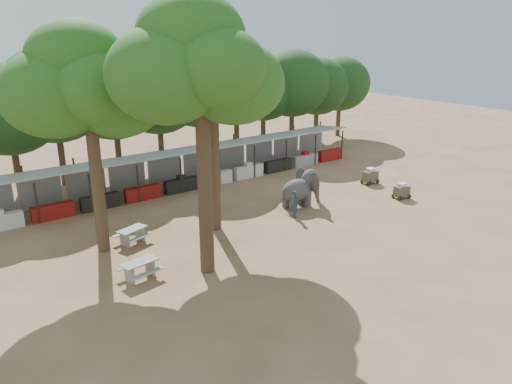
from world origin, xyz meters
TOP-DOWN VIEW (x-y plane):
  - ground at (0.00, 0.00)m, footprint 100.00×100.00m
  - vendor_stalls at (-0.00, 13.84)m, footprint 28.00×2.99m
  - yard_tree_left at (-9.13, 7.19)m, footprint 7.10×6.90m
  - yard_tree_center at (-6.13, 2.19)m, footprint 7.10×6.90m
  - yard_tree_back at (-3.13, 6.19)m, footprint 7.10×6.90m
  - backdrop_trees at (0.00, 19.00)m, footprint 46.46×5.95m
  - elephant at (3.24, 5.98)m, footprint 2.95×2.27m
  - handler at (1.66, 4.74)m, footprint 0.61×0.70m
  - picnic_table_near at (-8.78, 3.17)m, footprint 1.83×1.69m
  - picnic_table_far at (-7.48, 6.99)m, footprint 1.91×1.81m
  - cart_front at (9.41, 3.13)m, footprint 1.16×0.86m
  - cart_back at (10.27, 6.53)m, footprint 1.18×0.79m

SIDE VIEW (x-z plane):
  - ground at x=0.00m, z-range 0.00..0.00m
  - picnic_table_far at x=-7.48m, z-range 0.12..0.89m
  - cart_front at x=9.41m, z-range -0.01..1.03m
  - picnic_table_near at x=-8.78m, z-range 0.12..0.93m
  - cart_back at x=10.27m, z-range -0.01..1.13m
  - handler at x=1.66m, z-range 0.00..1.63m
  - elephant at x=3.24m, z-range 0.00..2.26m
  - vendor_stalls at x=0.00m, z-range -0.22..2.58m
  - backdrop_trees at x=0.00m, z-range 1.35..9.68m
  - yard_tree_left at x=-9.13m, z-range 2.69..13.71m
  - yard_tree_back at x=-3.13m, z-range 2.86..14.22m
  - yard_tree_center at x=-6.13m, z-range 3.19..15.23m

